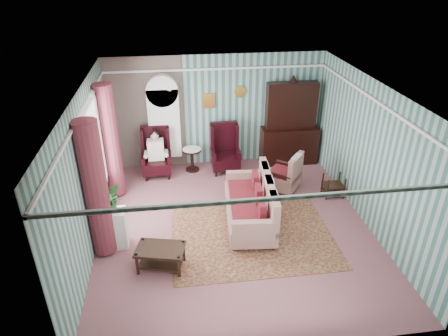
{
  "coord_description": "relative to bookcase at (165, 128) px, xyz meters",
  "views": [
    {
      "loc": [
        -1.12,
        -6.68,
        4.97
      ],
      "look_at": [
        -0.14,
        0.6,
        1.07
      ],
      "focal_mm": 32.0,
      "sensor_mm": 36.0,
      "label": 1
    }
  ],
  "objects": [
    {
      "name": "potted_plant_a",
      "position": [
        -1.07,
        -3.2,
        -0.09
      ],
      "size": [
        0.53,
        0.51,
        0.47
      ],
      "primitive_type": "imported",
      "rotation": [
        0.0,
        0.0,
        0.43
      ],
      "color": "#1B4D18",
      "rests_on": "plant_stand"
    },
    {
      "name": "potted_plant_c",
      "position": [
        -1.17,
        -3.12,
        -0.13
      ],
      "size": [
        0.27,
        0.27,
        0.37
      ],
      "primitive_type": "imported",
      "rotation": [
        0.0,
        0.0,
        -0.42
      ],
      "color": "#25551A",
      "rests_on": "plant_stand"
    },
    {
      "name": "round_side_table",
      "position": [
        0.65,
        -0.24,
        -0.82
      ],
      "size": [
        0.5,
        0.5,
        0.6
      ],
      "primitive_type": "cylinder",
      "color": "black",
      "rests_on": "floor"
    },
    {
      "name": "room_shell",
      "position": [
        0.73,
        -2.66,
        0.89
      ],
      "size": [
        5.53,
        6.02,
        2.91
      ],
      "color": "#3B6C68",
      "rests_on": "ground"
    },
    {
      "name": "plant_stand",
      "position": [
        -1.05,
        -3.14,
        -0.72
      ],
      "size": [
        0.55,
        0.35,
        0.8
      ],
      "primitive_type": "cube",
      "color": "silver",
      "rests_on": "floor"
    },
    {
      "name": "coffee_table",
      "position": [
        -0.15,
        -3.89,
        -0.9
      ],
      "size": [
        0.94,
        0.71,
        0.44
      ],
      "primitive_type": "cube",
      "rotation": [
        0.0,
        0.0,
        -0.23
      ],
      "color": "black",
      "rests_on": "floor"
    },
    {
      "name": "seated_woman",
      "position": [
        -0.25,
        -0.39,
        -0.53
      ],
      "size": [
        0.44,
        0.4,
        1.18
      ],
      "primitive_type": null,
      "color": "silver",
      "rests_on": "floor"
    },
    {
      "name": "rug",
      "position": [
        1.65,
        -3.14,
        -1.11
      ],
      "size": [
        3.2,
        2.6,
        0.01
      ],
      "primitive_type": "cube",
      "color": "#541E1C",
      "rests_on": "floor"
    },
    {
      "name": "sofa",
      "position": [
        1.68,
        -2.72,
        -0.65
      ],
      "size": [
        1.13,
        2.15,
        0.93
      ],
      "primitive_type": "cube",
      "rotation": [
        0.0,
        0.0,
        1.48
      ],
      "color": "#BDB593",
      "rests_on": "floor"
    },
    {
      "name": "bookcase",
      "position": [
        0.0,
        0.0,
        0.0
      ],
      "size": [
        0.8,
        0.28,
        2.24
      ],
      "primitive_type": "cube",
      "color": "white",
      "rests_on": "floor"
    },
    {
      "name": "nest_table",
      "position": [
        3.82,
        -1.94,
        -0.85
      ],
      "size": [
        0.45,
        0.38,
        0.54
      ],
      "primitive_type": "cube",
      "color": "black",
      "rests_on": "floor"
    },
    {
      "name": "dresser_hutch",
      "position": [
        3.25,
        -0.12,
        0.06
      ],
      "size": [
        1.5,
        0.56,
        2.36
      ],
      "primitive_type": "cube",
      "color": "black",
      "rests_on": "floor"
    },
    {
      "name": "potted_plant_b",
      "position": [
        -0.98,
        -3.04,
        -0.06
      ],
      "size": [
        0.34,
        0.3,
        0.53
      ],
      "primitive_type": "imported",
      "rotation": [
        0.0,
        0.0,
        0.25
      ],
      "color": "#1B581E",
      "rests_on": "plant_stand"
    },
    {
      "name": "wingback_left",
      "position": [
        -0.25,
        -0.39,
        -0.5
      ],
      "size": [
        0.76,
        0.8,
        1.25
      ],
      "primitive_type": "cube",
      "color": "black",
      "rests_on": "floor"
    },
    {
      "name": "floor",
      "position": [
        1.35,
        -2.84,
        -1.12
      ],
      "size": [
        6.0,
        6.0,
        0.0
      ],
      "primitive_type": "plane",
      "color": "#8E5359",
      "rests_on": "ground"
    },
    {
      "name": "floral_armchair",
      "position": [
        2.74,
        -1.48,
        -0.59
      ],
      "size": [
        1.17,
        1.16,
        1.06
      ],
      "primitive_type": "cube",
      "rotation": [
        0.0,
        0.0,
        0.91
      ],
      "color": "#C1BA96",
      "rests_on": "floor"
    },
    {
      "name": "wingback_right",
      "position": [
        1.5,
        -0.39,
        -0.5
      ],
      "size": [
        0.76,
        0.8,
        1.25
      ],
      "primitive_type": "cube",
      "color": "black",
      "rests_on": "floor"
    }
  ]
}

